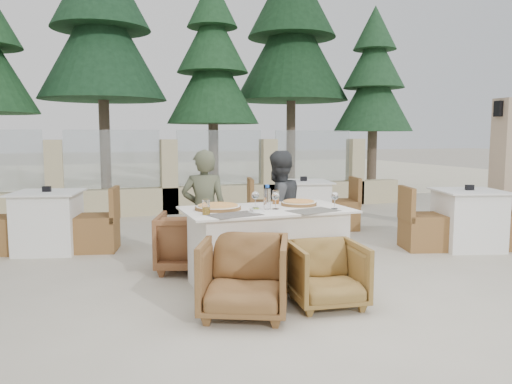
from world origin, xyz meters
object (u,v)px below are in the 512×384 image
object	(u,v)px
armchair_far_right	(267,237)
armchair_near_right	(327,274)
pizza_left	(218,207)
water_bottle	(267,197)
wine_glass_centre	(255,199)
pizza_right	(299,203)
wine_glass_near	(276,200)
beer_glass_right	(276,197)
armchair_near_left	(244,276)
wine_glass_corner	(335,199)
dining_table	(266,247)
diner_right	(278,209)
armchair_far_left	(189,241)
bg_table_b	(303,206)
olive_dish	(256,210)
beer_glass_left	(206,207)
bg_table_a	(48,222)
bg_table_c	(468,219)
diner_left	(204,212)

from	to	relation	value
armchair_far_right	armchair_near_right	world-z (taller)	armchair_near_right
pizza_left	water_bottle	size ratio (longest dim) A/B	1.87
pizza_left	wine_glass_centre	world-z (taller)	wine_glass_centre
pizza_right	wine_glass_near	xyz separation A→B (m)	(-0.32, -0.17, 0.07)
water_bottle	beer_glass_right	distance (m)	0.39
wine_glass_near	armchair_near_left	world-z (taller)	wine_glass_near
wine_glass_centre	wine_glass_corner	xyz separation A→B (m)	(0.71, -0.30, 0.00)
dining_table	armchair_near_left	size ratio (longest dim) A/B	2.23
wine_glass_centre	diner_right	bearing A→B (deg)	50.59
pizza_left	wine_glass_corner	distance (m)	1.13
beer_glass_right	armchair_far_left	bearing A→B (deg)	146.07
armchair_far_left	armchair_far_right	world-z (taller)	armchair_far_left
bg_table_b	wine_glass_near	bearing A→B (deg)	-107.32
pizza_right	wine_glass_corner	world-z (taller)	wine_glass_corner
bg_table_b	olive_dish	bearing A→B (deg)	-109.86
armchair_far_right	bg_table_b	distance (m)	1.96
beer_glass_left	armchair_far_right	world-z (taller)	beer_glass_left
wine_glass_centre	wine_glass_near	bearing A→B (deg)	-38.53
bg_table_a	bg_table_b	xyz separation A→B (m)	(3.68, 0.25, 0.00)
wine_glass_near	armchair_far_right	xyz separation A→B (m)	(0.31, 1.05, -0.59)
armchair_near_right	bg_table_c	xyz separation A→B (m)	(2.77, 1.35, 0.10)
bg_table_b	diner_left	bearing A→B (deg)	-124.41
wine_glass_near	wine_glass_corner	size ratio (longest dim) A/B	1.00
wine_glass_corner	armchair_far_right	size ratio (longest dim) A/B	0.31
armchair_far_left	diner_left	distance (m)	0.41
armchair_near_right	diner_left	bearing A→B (deg)	126.15
beer_glass_right	armchair_far_right	world-z (taller)	beer_glass_right
bg_table_a	bg_table_c	size ratio (longest dim) A/B	1.00
pizza_right	bg_table_c	size ratio (longest dim) A/B	0.22
wine_glass_centre	wine_glass_corner	distance (m)	0.77
armchair_near_right	bg_table_b	size ratio (longest dim) A/B	0.38
dining_table	armchair_far_right	bearing A→B (deg)	68.97
pizza_right	bg_table_c	world-z (taller)	pizza_right
beer_glass_right	diner_right	size ratio (longest dim) A/B	0.11
beer_glass_left	diner_right	world-z (taller)	diner_right
olive_dish	dining_table	bearing A→B (deg)	48.87
bg_table_c	water_bottle	bearing A→B (deg)	-151.81
armchair_near_right	beer_glass_left	bearing A→B (deg)	156.88
olive_dish	armchair_near_left	distance (m)	0.74
wine_glass_near	pizza_left	bearing A→B (deg)	162.55
armchair_far_left	bg_table_b	world-z (taller)	bg_table_b
water_bottle	wine_glass_corner	xyz separation A→B (m)	(0.62, -0.20, -0.03)
beer_glass_left	armchair_far_right	distance (m)	1.65
dining_table	armchair_far_right	size ratio (longest dim) A/B	2.71
beer_glass_right	diner_right	bearing A→B (deg)	64.52
pizza_left	pizza_right	world-z (taller)	pizza_left
wine_glass_centre	bg_table_b	distance (m)	3.02
dining_table	diner_right	bearing A→B (deg)	59.11
pizza_left	pizza_right	bearing A→B (deg)	0.13
pizza_right	water_bottle	distance (m)	0.43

